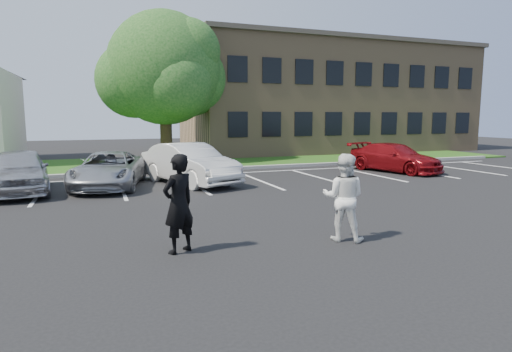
{
  "coord_description": "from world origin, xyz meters",
  "views": [
    {
      "loc": [
        -3.66,
        -8.72,
        2.7
      ],
      "look_at": [
        0.0,
        1.0,
        1.25
      ],
      "focal_mm": 30.0,
      "sensor_mm": 36.0,
      "label": 1
    }
  ],
  "objects_px": {
    "man_black_suit": "(179,204)",
    "car_red_compact": "(395,158)",
    "tree": "(166,71)",
    "car_white_sedan": "(190,164)",
    "car_silver_west": "(19,171)",
    "man_white_shirt": "(343,197)",
    "office_building": "(327,98)",
    "car_silver_minivan": "(109,170)"
  },
  "relations": [
    {
      "from": "car_silver_minivan",
      "to": "car_red_compact",
      "type": "xyz_separation_m",
      "value": [
        13.34,
        0.06,
        0.01
      ]
    },
    {
      "from": "office_building",
      "to": "car_white_sedan",
      "type": "bearing_deg",
      "value": -135.71
    },
    {
      "from": "man_black_suit",
      "to": "car_red_compact",
      "type": "relative_size",
      "value": 0.42
    },
    {
      "from": "tree",
      "to": "man_white_shirt",
      "type": "bearing_deg",
      "value": -87.16
    },
    {
      "from": "car_silver_west",
      "to": "tree",
      "type": "bearing_deg",
      "value": 47.43
    },
    {
      "from": "car_white_sedan",
      "to": "car_red_compact",
      "type": "bearing_deg",
      "value": -19.53
    },
    {
      "from": "tree",
      "to": "car_red_compact",
      "type": "distance_m",
      "value": 13.93
    },
    {
      "from": "car_silver_west",
      "to": "office_building",
      "type": "bearing_deg",
      "value": 27.81
    },
    {
      "from": "car_red_compact",
      "to": "car_white_sedan",
      "type": "bearing_deg",
      "value": 164.94
    },
    {
      "from": "man_black_suit",
      "to": "car_silver_minivan",
      "type": "xyz_separation_m",
      "value": [
        -1.04,
        8.87,
        -0.31
      ]
    },
    {
      "from": "tree",
      "to": "car_white_sedan",
      "type": "height_order",
      "value": "tree"
    },
    {
      "from": "man_black_suit",
      "to": "car_red_compact",
      "type": "distance_m",
      "value": 15.21
    },
    {
      "from": "man_white_shirt",
      "to": "car_silver_west",
      "type": "relative_size",
      "value": 0.41
    },
    {
      "from": "car_silver_west",
      "to": "car_red_compact",
      "type": "bearing_deg",
      "value": -5.49
    },
    {
      "from": "office_building",
      "to": "car_white_sedan",
      "type": "xyz_separation_m",
      "value": [
        -14.14,
        -13.8,
        -3.34
      ]
    },
    {
      "from": "car_silver_minivan",
      "to": "car_red_compact",
      "type": "distance_m",
      "value": 13.34
    },
    {
      "from": "man_black_suit",
      "to": "car_silver_west",
      "type": "distance_m",
      "value": 9.54
    },
    {
      "from": "man_black_suit",
      "to": "man_white_shirt",
      "type": "distance_m",
      "value": 3.54
    },
    {
      "from": "tree",
      "to": "office_building",
      "type": "bearing_deg",
      "value": 18.93
    },
    {
      "from": "office_building",
      "to": "tree",
      "type": "height_order",
      "value": "tree"
    },
    {
      "from": "car_silver_west",
      "to": "car_red_compact",
      "type": "xyz_separation_m",
      "value": [
        16.35,
        0.29,
        -0.1
      ]
    },
    {
      "from": "tree",
      "to": "car_red_compact",
      "type": "height_order",
      "value": "tree"
    },
    {
      "from": "man_white_shirt",
      "to": "car_white_sedan",
      "type": "bearing_deg",
      "value": -42.75
    },
    {
      "from": "office_building",
      "to": "car_silver_minivan",
      "type": "bearing_deg",
      "value": -141.76
    },
    {
      "from": "tree",
      "to": "car_silver_minivan",
      "type": "bearing_deg",
      "value": -112.3
    },
    {
      "from": "man_white_shirt",
      "to": "office_building",
      "type": "bearing_deg",
      "value": -81.11
    },
    {
      "from": "office_building",
      "to": "car_red_compact",
      "type": "distance_m",
      "value": 14.47
    },
    {
      "from": "office_building",
      "to": "car_red_compact",
      "type": "height_order",
      "value": "office_building"
    },
    {
      "from": "tree",
      "to": "car_silver_west",
      "type": "relative_size",
      "value": 1.89
    },
    {
      "from": "man_white_shirt",
      "to": "car_white_sedan",
      "type": "distance_m",
      "value": 9.15
    },
    {
      "from": "man_black_suit",
      "to": "car_red_compact",
      "type": "bearing_deg",
      "value": -173.26
    },
    {
      "from": "man_black_suit",
      "to": "car_red_compact",
      "type": "height_order",
      "value": "man_black_suit"
    },
    {
      "from": "man_white_shirt",
      "to": "car_red_compact",
      "type": "height_order",
      "value": "man_white_shirt"
    },
    {
      "from": "car_white_sedan",
      "to": "tree",
      "type": "bearing_deg",
      "value": 65.18
    },
    {
      "from": "car_silver_minivan",
      "to": "car_white_sedan",
      "type": "relative_size",
      "value": 0.99
    },
    {
      "from": "man_white_shirt",
      "to": "car_white_sedan",
      "type": "xyz_separation_m",
      "value": [
        -1.49,
        9.03,
        -0.14
      ]
    },
    {
      "from": "man_black_suit",
      "to": "man_white_shirt",
      "type": "height_order",
      "value": "man_black_suit"
    },
    {
      "from": "car_red_compact",
      "to": "man_black_suit",
      "type": "bearing_deg",
      "value": -160.72
    },
    {
      "from": "tree",
      "to": "car_white_sedan",
      "type": "distance_m",
      "value": 10.23
    },
    {
      "from": "car_silver_west",
      "to": "car_white_sedan",
      "type": "height_order",
      "value": "car_white_sedan"
    },
    {
      "from": "car_silver_west",
      "to": "car_white_sedan",
      "type": "xyz_separation_m",
      "value": [
        6.08,
        -0.0,
        0.02
      ]
    },
    {
      "from": "office_building",
      "to": "tree",
      "type": "relative_size",
      "value": 2.55
    }
  ]
}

